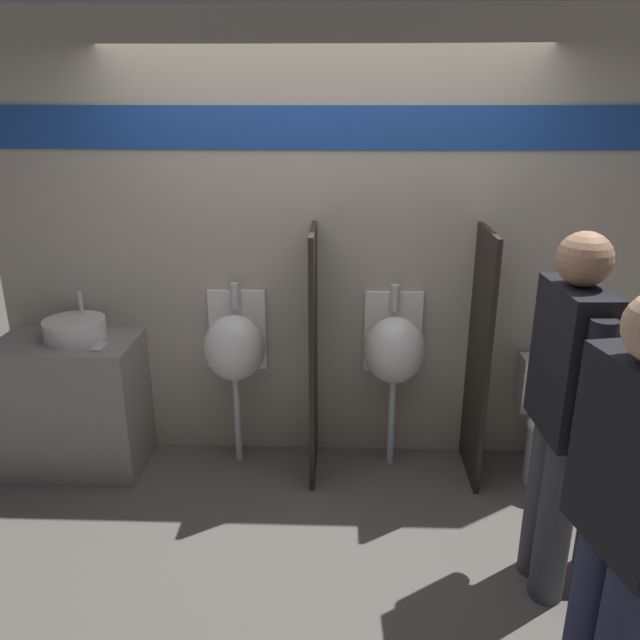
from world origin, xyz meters
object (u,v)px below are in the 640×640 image
at_px(urinal_near_counter, 235,348).
at_px(sink_basin, 75,329).
at_px(cell_phone, 99,347).
at_px(shopping_bag, 616,545).
at_px(toilet, 554,432).
at_px(person_with_lanyard, 563,406).
at_px(person_in_vest, 626,517).
at_px(urinal_far, 394,350).

bearing_deg(urinal_near_counter, sink_basin, -176.97).
height_order(cell_phone, shopping_bag, cell_phone).
xyz_separation_m(toilet, shopping_bag, (0.04, -0.86, -0.13)).
height_order(urinal_near_counter, toilet, urinal_near_counter).
bearing_deg(cell_phone, person_with_lanyard, -19.77).
bearing_deg(cell_phone, sink_basin, 142.99).
height_order(person_in_vest, shopping_bag, person_in_vest).
distance_m(urinal_near_counter, urinal_far, 0.98).
bearing_deg(person_in_vest, cell_phone, 43.71).
bearing_deg(person_with_lanyard, urinal_near_counter, 54.64).
xyz_separation_m(cell_phone, shopping_bag, (2.75, -0.79, -0.68)).
relative_size(urinal_near_counter, toilet, 1.33).
bearing_deg(sink_basin, cell_phone, -37.01).
xyz_separation_m(person_with_lanyard, shopping_bag, (0.37, 0.06, -0.78)).
bearing_deg(shopping_bag, sink_basin, 162.31).
height_order(cell_phone, person_with_lanyard, person_with_lanyard).
xyz_separation_m(sink_basin, shopping_bag, (2.95, -0.94, -0.74)).
height_order(sink_basin, toilet, sink_basin).
bearing_deg(person_with_lanyard, urinal_far, 29.17).
relative_size(cell_phone, urinal_far, 0.12).
height_order(urinal_near_counter, person_with_lanyard, person_with_lanyard).
xyz_separation_m(person_in_vest, shopping_bag, (0.42, 0.82, -0.77)).
bearing_deg(sink_basin, urinal_far, 1.50).
bearing_deg(shopping_bag, toilet, 92.89).
bearing_deg(toilet, person_with_lanyard, -109.56).
relative_size(toilet, shopping_bag, 1.84).
height_order(urinal_far, toilet, urinal_far).
xyz_separation_m(person_in_vest, person_with_lanyard, (0.05, 0.75, 0.01)).
relative_size(urinal_near_counter, urinal_far, 1.00).
distance_m(sink_basin, cell_phone, 0.26).
height_order(sink_basin, urinal_near_counter, urinal_near_counter).
relative_size(toilet, person_with_lanyard, 0.51).
bearing_deg(person_with_lanyard, toilet, -21.85).
relative_size(cell_phone, person_with_lanyard, 0.08).
relative_size(sink_basin, urinal_near_counter, 0.32).
xyz_separation_m(sink_basin, urinal_near_counter, (0.96, 0.05, -0.13)).
relative_size(sink_basin, toilet, 0.42).
bearing_deg(urinal_far, sink_basin, -178.50).
bearing_deg(cell_phone, urinal_far, 6.65).
height_order(sink_basin, cell_phone, sink_basin).
height_order(urinal_far, person_in_vest, person_in_vest).
distance_m(toilet, person_with_lanyard, 1.18).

